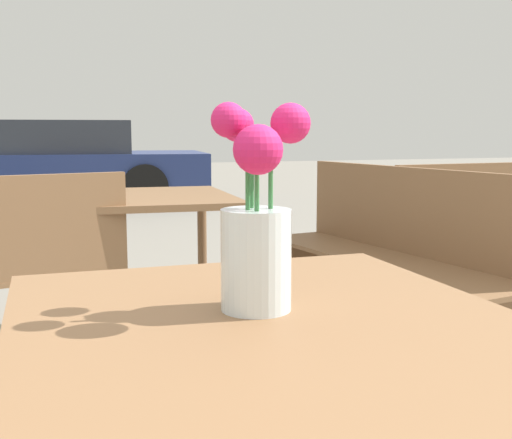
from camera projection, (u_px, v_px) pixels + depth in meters
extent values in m
cube|color=brown|center=(286.00, 343.00, 0.86)|extent=(0.75, 0.97, 0.03)
cylinder|color=brown|center=(347.00, 435.00, 1.39)|extent=(0.05, 0.05, 0.71)
cylinder|color=silver|center=(256.00, 260.00, 0.96)|extent=(0.11, 0.11, 0.15)
cylinder|color=silver|center=(256.00, 280.00, 0.96)|extent=(0.09, 0.09, 0.08)
cylinder|color=#337038|center=(271.00, 220.00, 0.96)|extent=(0.01, 0.01, 0.25)
sphere|color=#D11E60|center=(290.00, 123.00, 0.95)|extent=(0.06, 0.06, 0.06)
cylinder|color=#337038|center=(249.00, 219.00, 0.96)|extent=(0.01, 0.01, 0.25)
sphere|color=#D11E60|center=(237.00, 125.00, 0.97)|extent=(0.05, 0.05, 0.05)
cylinder|color=#337038|center=(248.00, 219.00, 0.94)|extent=(0.01, 0.01, 0.26)
sphere|color=#D11E60|center=(229.00, 120.00, 0.90)|extent=(0.05, 0.05, 0.05)
cylinder|color=#337038|center=(257.00, 237.00, 0.93)|extent=(0.01, 0.01, 0.21)
sphere|color=#D11E60|center=(258.00, 150.00, 0.88)|extent=(0.07, 0.07, 0.07)
cube|color=brown|center=(486.00, 234.00, 3.61)|extent=(1.47, 0.44, 0.02)
cube|color=brown|center=(509.00, 200.00, 3.43)|extent=(1.46, 0.11, 0.40)
cube|color=brown|center=(385.00, 284.00, 3.38)|extent=(0.08, 0.33, 0.43)
cube|color=brown|center=(102.00, 316.00, 2.79)|extent=(0.12, 0.33, 0.43)
cube|color=brown|center=(383.00, 259.00, 2.90)|extent=(0.58, 1.56, 0.02)
cube|color=brown|center=(412.00, 211.00, 2.95)|extent=(0.26, 1.51, 0.40)
cube|color=brown|center=(507.00, 353.00, 2.32)|extent=(0.33, 0.11, 0.43)
cube|color=brown|center=(300.00, 277.00, 3.54)|extent=(0.33, 0.11, 0.43)
cube|color=brown|center=(154.00, 198.00, 3.04)|extent=(0.79, 0.95, 0.03)
cylinder|color=brown|center=(92.00, 295.00, 2.64)|extent=(0.05, 0.05, 0.68)
cylinder|color=brown|center=(235.00, 286.00, 2.80)|extent=(0.05, 0.05, 0.68)
cylinder|color=brown|center=(89.00, 260.00, 3.38)|extent=(0.05, 0.05, 0.68)
cylinder|color=brown|center=(202.00, 254.00, 3.54)|extent=(0.05, 0.05, 0.68)
cube|color=navy|center=(39.00, 174.00, 8.89)|extent=(4.75, 2.40, 0.59)
cube|color=#2D333D|center=(37.00, 137.00, 8.82)|extent=(2.70, 1.99, 0.44)
cylinder|color=black|center=(140.00, 178.00, 10.04)|extent=(0.62, 0.26, 0.60)
cylinder|color=black|center=(145.00, 187.00, 8.37)|extent=(0.62, 0.26, 0.60)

